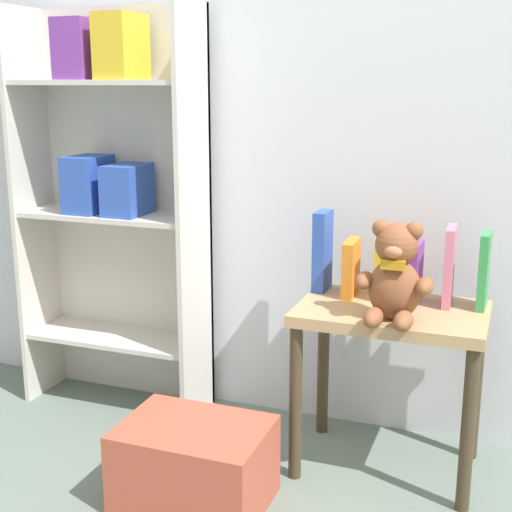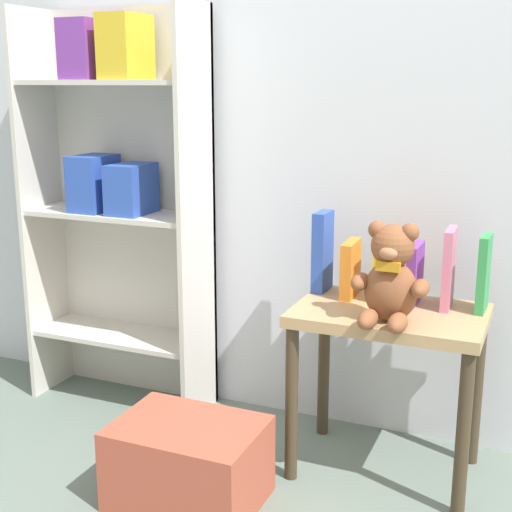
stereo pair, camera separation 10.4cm
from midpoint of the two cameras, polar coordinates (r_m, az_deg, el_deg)
wall_back at (r=2.45m, az=9.96°, el=14.45°), size 4.80×0.06×2.50m
bookshelf_side at (r=2.68m, az=-9.77°, el=5.79°), size 0.69×0.26×1.48m
display_table at (r=2.25m, az=11.88°, el=-6.57°), size 0.57×0.38×0.54m
teddy_bear at (r=2.07m, az=12.14°, el=-1.71°), size 0.22×0.20×0.29m
book_standing_blue at (r=2.35m, az=6.61°, el=0.35°), size 0.04×0.11×0.26m
book_standing_orange at (r=2.31m, az=8.85°, el=-1.02°), size 0.04×0.15×0.18m
book_standing_yellow at (r=2.31m, az=11.44°, el=-0.92°), size 0.05×0.15×0.20m
book_standing_purple at (r=2.28m, az=13.87°, el=-1.41°), size 0.03×0.14×0.19m
book_standing_pink at (r=2.25m, az=16.46°, el=-0.97°), size 0.03×0.13×0.25m
book_standing_green at (r=2.25m, az=19.03°, el=-1.35°), size 0.03×0.11×0.23m
storage_bin at (r=2.18m, az=-4.02°, el=-16.19°), size 0.43×0.31×0.25m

